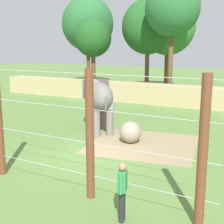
{
  "coord_description": "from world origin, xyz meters",
  "views": [
    {
      "loc": [
        6.78,
        -11.12,
        4.65
      ],
      "look_at": [
        -0.54,
        2.5,
        1.4
      ],
      "focal_mm": 49.74,
      "sensor_mm": 36.0,
      "label": 1
    }
  ],
  "objects_px": {
    "enrichment_ball": "(131,132)",
    "zookeeper": "(122,189)",
    "elephant": "(99,98)",
    "feed_trough": "(106,105)"
  },
  "relations": [
    {
      "from": "feed_trough",
      "to": "elephant",
      "type": "bearing_deg",
      "value": -64.0
    },
    {
      "from": "enrichment_ball",
      "to": "zookeeper",
      "type": "bearing_deg",
      "value": -66.92
    },
    {
      "from": "elephant",
      "to": "feed_trough",
      "type": "bearing_deg",
      "value": 116.0
    },
    {
      "from": "elephant",
      "to": "enrichment_ball",
      "type": "xyz_separation_m",
      "value": [
        2.5,
        -1.17,
        -1.33
      ]
    },
    {
      "from": "feed_trough",
      "to": "enrichment_ball",
      "type": "bearing_deg",
      "value": -52.98
    },
    {
      "from": "zookeeper",
      "to": "feed_trough",
      "type": "relative_size",
      "value": 1.16
    },
    {
      "from": "zookeeper",
      "to": "feed_trough",
      "type": "xyz_separation_m",
      "value": [
        -8.22,
        13.74,
        -0.71
      ]
    },
    {
      "from": "enrichment_ball",
      "to": "zookeeper",
      "type": "relative_size",
      "value": 0.64
    },
    {
      "from": "elephant",
      "to": "feed_trough",
      "type": "xyz_separation_m",
      "value": [
        -2.95,
        6.05,
        -1.65
      ]
    },
    {
      "from": "enrichment_ball",
      "to": "zookeeper",
      "type": "height_order",
      "value": "zookeeper"
    }
  ]
}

